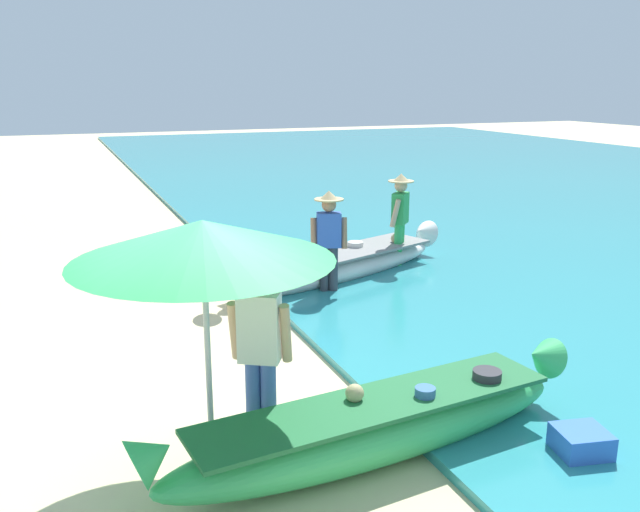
{
  "coord_description": "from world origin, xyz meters",
  "views": [
    {
      "loc": [
        -1.09,
        -5.52,
        3.2
      ],
      "look_at": [
        2.24,
        2.71,
        0.9
      ],
      "focal_mm": 37.76,
      "sensor_mm": 36.0,
      "label": 1
    }
  ],
  "objects": [
    {
      "name": "person_vendor_assistant",
      "position": [
        4.47,
        4.54,
        0.98
      ],
      "size": [
        0.52,
        0.53,
        1.69
      ],
      "color": "green",
      "rests_on": "ground"
    },
    {
      "name": "sea",
      "position": [
        13.75,
        8.0,
        0.05
      ],
      "size": [
        24.0,
        56.0,
        0.1
      ],
      "primitive_type": "cube",
      "color": "teal",
      "rests_on": "ground"
    },
    {
      "name": "person_vendor_hatted",
      "position": [
        2.74,
        3.58,
        0.95
      ],
      "size": [
        0.58,
        0.44,
        1.64
      ],
      "color": "#333842",
      "rests_on": "ground"
    },
    {
      "name": "cooler_box",
      "position": [
        2.95,
        -1.55,
        0.16
      ],
      "size": [
        0.5,
        0.48,
        0.31
      ],
      "primitive_type": "cube",
      "rotation": [
        0.0,
        0.0,
        -0.2
      ],
      "color": "blue",
      "rests_on": "ground"
    },
    {
      "name": "ground_plane",
      "position": [
        0.0,
        0.0,
        0.0
      ],
      "size": [
        80.0,
        80.0,
        0.0
      ],
      "primitive_type": "plane",
      "color": "beige"
    },
    {
      "name": "patio_umbrella_large",
      "position": [
        -0.03,
        -0.47,
        2.0
      ],
      "size": [
        2.08,
        2.08,
        2.17
      ],
      "color": "#B7B7BC",
      "rests_on": "ground"
    },
    {
      "name": "boat_white_midground",
      "position": [
        3.14,
        4.25,
        0.27
      ],
      "size": [
        4.69,
        2.32,
        0.8
      ],
      "color": "white",
      "rests_on": "ground"
    },
    {
      "name": "person_tourist_customer",
      "position": [
        0.49,
        -0.21,
        0.94
      ],
      "size": [
        0.58,
        0.46,
        1.67
      ],
      "color": "#3D5BA8",
      "rests_on": "ground"
    },
    {
      "name": "boat_green_foreground",
      "position": [
        1.33,
        -0.84,
        0.31
      ],
      "size": [
        4.26,
        1.09,
        0.83
      ],
      "color": "#38B760",
      "rests_on": "ground"
    }
  ]
}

